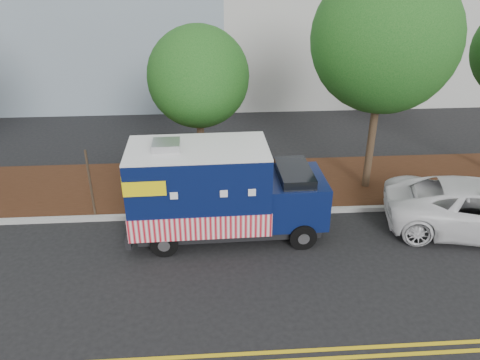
{
  "coord_description": "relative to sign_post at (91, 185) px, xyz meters",
  "views": [
    {
      "loc": [
        1.16,
        -11.8,
        7.91
      ],
      "look_at": [
        2.0,
        0.6,
        1.7
      ],
      "focal_mm": 35.0,
      "sensor_mm": 36.0,
      "label": 1
    }
  ],
  "objects": [
    {
      "name": "mulch_strip",
      "position": [
        2.64,
        1.95,
        -1.12
      ],
      "size": [
        120.0,
        4.0,
        0.15
      ],
      "primitive_type": "cube",
      "color": "#311B0D",
      "rests_on": "ground"
    },
    {
      "name": "curb",
      "position": [
        2.64,
        -0.15,
        -1.12
      ],
      "size": [
        120.0,
        0.18,
        0.15
      ],
      "primitive_type": "cube",
      "color": "#9E9E99",
      "rests_on": "ground"
    },
    {
      "name": "ground",
      "position": [
        2.64,
        -1.55,
        -1.2
      ],
      "size": [
        120.0,
        120.0,
        0.0
      ],
      "primitive_type": "plane",
      "color": "black",
      "rests_on": "ground"
    },
    {
      "name": "tree_b",
      "position": [
        3.46,
        2.24,
        2.8
      ],
      "size": [
        3.43,
        3.43,
        5.73
      ],
      "color": "#38281C",
      "rests_on": "ground"
    },
    {
      "name": "tree_c",
      "position": [
        9.37,
        1.4,
        4.1
      ],
      "size": [
        4.67,
        4.67,
        7.64
      ],
      "color": "#38281C",
      "rests_on": "ground"
    },
    {
      "name": "centerline_near",
      "position": [
        2.64,
        -6.0,
        -1.19
      ],
      "size": [
        120.0,
        0.1,
        0.01
      ],
      "primitive_type": "cube",
      "color": "gold",
      "rests_on": "ground"
    },
    {
      "name": "sign_post",
      "position": [
        0.0,
        0.0,
        0.0
      ],
      "size": [
        0.06,
        0.06,
        2.4
      ],
      "primitive_type": "cube",
      "color": "#473828",
      "rests_on": "ground"
    },
    {
      "name": "food_truck",
      "position": [
        3.94,
        -1.2,
        0.2
      ],
      "size": [
        5.92,
        2.35,
        3.09
      ],
      "rotation": [
        0.0,
        0.0,
        0.02
      ],
      "color": "black",
      "rests_on": "ground"
    }
  ]
}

